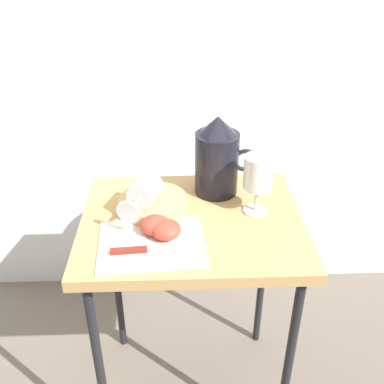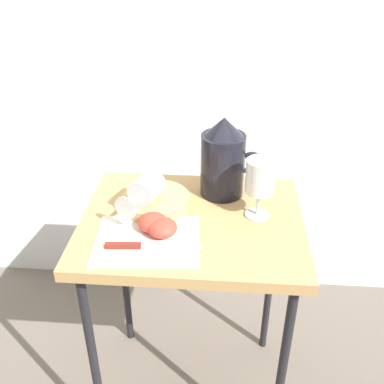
{
  "view_description": "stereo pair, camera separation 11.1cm",
  "coord_description": "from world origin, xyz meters",
  "px_view_note": "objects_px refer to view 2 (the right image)",
  "views": [
    {
      "loc": [
        -0.04,
        -0.95,
        1.33
      ],
      "look_at": [
        0.0,
        0.0,
        0.76
      ],
      "focal_mm": 41.71,
      "sensor_mm": 36.0,
      "label": 1
    },
    {
      "loc": [
        0.07,
        -0.95,
        1.33
      ],
      "look_at": [
        0.0,
        0.0,
        0.76
      ],
      "focal_mm": 41.71,
      "sensor_mm": 36.0,
      "label": 2
    }
  ],
  "objects_px": {
    "basket_tray": "(156,202)",
    "apple_half_left": "(153,222)",
    "knife": "(139,246)",
    "pitcher": "(223,164)",
    "wine_glass_upright": "(260,179)",
    "table": "(192,240)",
    "wine_glass_tipped_near": "(146,189)",
    "apple_half_right": "(162,228)"
  },
  "relations": [
    {
      "from": "basket_tray",
      "to": "apple_half_left",
      "type": "distance_m",
      "value": 0.11
    },
    {
      "from": "basket_tray",
      "to": "apple_half_left",
      "type": "relative_size",
      "value": 2.44
    },
    {
      "from": "apple_half_left",
      "to": "knife",
      "type": "xyz_separation_m",
      "value": [
        -0.02,
        -0.08,
        -0.02
      ]
    },
    {
      "from": "pitcher",
      "to": "wine_glass_upright",
      "type": "height_order",
      "value": "pitcher"
    },
    {
      "from": "table",
      "to": "wine_glass_tipped_near",
      "type": "xyz_separation_m",
      "value": [
        -0.12,
        0.02,
        0.14
      ]
    },
    {
      "from": "wine_glass_tipped_near",
      "to": "basket_tray",
      "type": "bearing_deg",
      "value": 51.61
    },
    {
      "from": "knife",
      "to": "basket_tray",
      "type": "bearing_deg",
      "value": 85.58
    },
    {
      "from": "apple_half_left",
      "to": "apple_half_right",
      "type": "height_order",
      "value": "same"
    },
    {
      "from": "wine_glass_upright",
      "to": "apple_half_right",
      "type": "xyz_separation_m",
      "value": [
        -0.23,
        -0.11,
        -0.08
      ]
    },
    {
      "from": "wine_glass_upright",
      "to": "wine_glass_tipped_near",
      "type": "xyz_separation_m",
      "value": [
        -0.29,
        -0.01,
        -0.04
      ]
    },
    {
      "from": "pitcher",
      "to": "apple_half_left",
      "type": "bearing_deg",
      "value": -130.25
    },
    {
      "from": "basket_tray",
      "to": "apple_half_right",
      "type": "relative_size",
      "value": 2.44
    },
    {
      "from": "pitcher",
      "to": "wine_glass_tipped_near",
      "type": "height_order",
      "value": "pitcher"
    },
    {
      "from": "apple_half_right",
      "to": "apple_half_left",
      "type": "bearing_deg",
      "value": 142.07
    },
    {
      "from": "table",
      "to": "apple_half_right",
      "type": "height_order",
      "value": "apple_half_right"
    },
    {
      "from": "basket_tray",
      "to": "wine_glass_tipped_near",
      "type": "relative_size",
      "value": 1.14
    },
    {
      "from": "wine_glass_upright",
      "to": "apple_half_left",
      "type": "distance_m",
      "value": 0.29
    },
    {
      "from": "basket_tray",
      "to": "knife",
      "type": "xyz_separation_m",
      "value": [
        -0.01,
        -0.18,
        -0.01
      ]
    },
    {
      "from": "basket_tray",
      "to": "knife",
      "type": "height_order",
      "value": "basket_tray"
    },
    {
      "from": "basket_tray",
      "to": "wine_glass_tipped_near",
      "type": "xyz_separation_m",
      "value": [
        -0.02,
        -0.03,
        0.05
      ]
    },
    {
      "from": "apple_half_right",
      "to": "wine_glass_upright",
      "type": "bearing_deg",
      "value": 24.58
    },
    {
      "from": "knife",
      "to": "wine_glass_upright",
      "type": "bearing_deg",
      "value": 30.06
    },
    {
      "from": "wine_glass_upright",
      "to": "knife",
      "type": "height_order",
      "value": "wine_glass_upright"
    },
    {
      "from": "table",
      "to": "apple_half_left",
      "type": "height_order",
      "value": "apple_half_left"
    },
    {
      "from": "wine_glass_upright",
      "to": "apple_half_right",
      "type": "height_order",
      "value": "wine_glass_upright"
    },
    {
      "from": "wine_glass_tipped_near",
      "to": "apple_half_right",
      "type": "distance_m",
      "value": 0.12
    },
    {
      "from": "apple_half_right",
      "to": "knife",
      "type": "height_order",
      "value": "apple_half_right"
    },
    {
      "from": "basket_tray",
      "to": "knife",
      "type": "relative_size",
      "value": 0.79
    },
    {
      "from": "wine_glass_tipped_near",
      "to": "knife",
      "type": "relative_size",
      "value": 0.7
    },
    {
      "from": "basket_tray",
      "to": "knife",
      "type": "bearing_deg",
      "value": -94.42
    },
    {
      "from": "table",
      "to": "basket_tray",
      "type": "height_order",
      "value": "basket_tray"
    },
    {
      "from": "table",
      "to": "wine_glass_tipped_near",
      "type": "relative_size",
      "value": 4.3
    },
    {
      "from": "wine_glass_tipped_near",
      "to": "apple_half_right",
      "type": "xyz_separation_m",
      "value": [
        0.05,
        -0.1,
        -0.05
      ]
    },
    {
      "from": "table",
      "to": "basket_tray",
      "type": "relative_size",
      "value": 3.77
    },
    {
      "from": "pitcher",
      "to": "apple_half_left",
      "type": "distance_m",
      "value": 0.27
    },
    {
      "from": "basket_tray",
      "to": "apple_half_left",
      "type": "bearing_deg",
      "value": -85.51
    },
    {
      "from": "apple_half_left",
      "to": "wine_glass_tipped_near",
      "type": "bearing_deg",
      "value": 109.56
    },
    {
      "from": "table",
      "to": "apple_half_right",
      "type": "relative_size",
      "value": 9.21
    },
    {
      "from": "apple_half_left",
      "to": "apple_half_right",
      "type": "bearing_deg",
      "value": -37.93
    },
    {
      "from": "basket_tray",
      "to": "pitcher",
      "type": "height_order",
      "value": "pitcher"
    },
    {
      "from": "basket_tray",
      "to": "knife",
      "type": "distance_m",
      "value": 0.18
    },
    {
      "from": "apple_half_left",
      "to": "table",
      "type": "bearing_deg",
      "value": 33.02
    }
  ]
}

